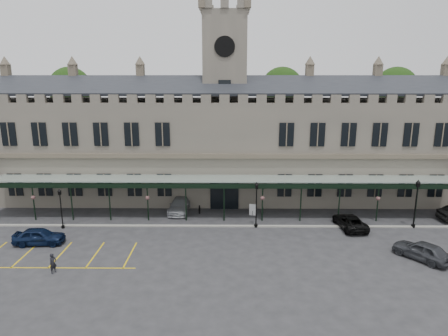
{
  "coord_description": "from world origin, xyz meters",
  "views": [
    {
      "loc": [
        0.36,
        -32.43,
        15.29
      ],
      "look_at": [
        0.0,
        6.0,
        6.0
      ],
      "focal_mm": 32.0,
      "sensor_mm": 36.0,
      "label": 1
    }
  ],
  "objects_px": {
    "traffic_cone": "(448,257)",
    "person_a": "(53,263)",
    "clock_tower": "(225,90)",
    "lamp_post_right": "(416,199)",
    "lamp_post_mid": "(256,200)",
    "sign_board": "(253,210)",
    "car_left_a": "(39,236)",
    "car_taxi": "(180,205)",
    "car_van": "(350,222)",
    "lamp_post_left": "(61,205)",
    "station_building": "(225,145)",
    "car_right_a": "(422,250)"
  },
  "relations": [
    {
      "from": "sign_board",
      "to": "person_a",
      "type": "bearing_deg",
      "value": -129.97
    },
    {
      "from": "car_left_a",
      "to": "car_taxi",
      "type": "relative_size",
      "value": 0.86
    },
    {
      "from": "lamp_post_mid",
      "to": "car_left_a",
      "type": "relative_size",
      "value": 1.06
    },
    {
      "from": "lamp_post_mid",
      "to": "car_left_a",
      "type": "height_order",
      "value": "lamp_post_mid"
    },
    {
      "from": "station_building",
      "to": "sign_board",
      "type": "bearing_deg",
      "value": -66.41
    },
    {
      "from": "clock_tower",
      "to": "lamp_post_mid",
      "type": "relative_size",
      "value": 5.22
    },
    {
      "from": "car_left_a",
      "to": "car_taxi",
      "type": "bearing_deg",
      "value": -56.41
    },
    {
      "from": "clock_tower",
      "to": "person_a",
      "type": "distance_m",
      "value": 27.08
    },
    {
      "from": "car_van",
      "to": "sign_board",
      "type": "bearing_deg",
      "value": -27.09
    },
    {
      "from": "car_taxi",
      "to": "lamp_post_right",
      "type": "bearing_deg",
      "value": -7.06
    },
    {
      "from": "car_taxi",
      "to": "car_van",
      "type": "relative_size",
      "value": 1.07
    },
    {
      "from": "lamp_post_mid",
      "to": "car_left_a",
      "type": "distance_m",
      "value": 20.54
    },
    {
      "from": "car_taxi",
      "to": "person_a",
      "type": "xyz_separation_m",
      "value": [
        -8.2,
        -14.2,
        0.06
      ]
    },
    {
      "from": "clock_tower",
      "to": "lamp_post_right",
      "type": "height_order",
      "value": "clock_tower"
    },
    {
      "from": "car_van",
      "to": "person_a",
      "type": "bearing_deg",
      "value": 13.5
    },
    {
      "from": "car_taxi",
      "to": "car_left_a",
      "type": "bearing_deg",
      "value": -139.31
    },
    {
      "from": "station_building",
      "to": "car_right_a",
      "type": "bearing_deg",
      "value": -46.52
    },
    {
      "from": "lamp_post_mid",
      "to": "lamp_post_right",
      "type": "distance_m",
      "value": 15.87
    },
    {
      "from": "car_van",
      "to": "car_taxi",
      "type": "bearing_deg",
      "value": -21.68
    },
    {
      "from": "lamp_post_left",
      "to": "lamp_post_mid",
      "type": "distance_m",
      "value": 19.41
    },
    {
      "from": "clock_tower",
      "to": "car_left_a",
      "type": "bearing_deg",
      "value": -138.38
    },
    {
      "from": "station_building",
      "to": "person_a",
      "type": "distance_m",
      "value": 24.71
    },
    {
      "from": "traffic_cone",
      "to": "person_a",
      "type": "xyz_separation_m",
      "value": [
        -31.9,
        -2.44,
        0.51
      ]
    },
    {
      "from": "lamp_post_right",
      "to": "person_a",
      "type": "relative_size",
      "value": 3.07
    },
    {
      "from": "car_left_a",
      "to": "lamp_post_mid",
      "type": "bearing_deg",
      "value": -81.36
    },
    {
      "from": "lamp_post_right",
      "to": "traffic_cone",
      "type": "distance_m",
      "value": 7.7
    },
    {
      "from": "station_building",
      "to": "lamp_post_mid",
      "type": "distance_m",
      "value": 11.57
    },
    {
      "from": "car_taxi",
      "to": "sign_board",
      "type": "bearing_deg",
      "value": -4.73
    },
    {
      "from": "lamp_post_left",
      "to": "person_a",
      "type": "relative_size",
      "value": 2.55
    },
    {
      "from": "station_building",
      "to": "clock_tower",
      "type": "relative_size",
      "value": 2.42
    },
    {
      "from": "station_building",
      "to": "lamp_post_left",
      "type": "xyz_separation_m",
      "value": [
        -16.17,
        -10.98,
        -4.01
      ]
    },
    {
      "from": "clock_tower",
      "to": "lamp_post_mid",
      "type": "bearing_deg",
      "value": -73.01
    },
    {
      "from": "station_building",
      "to": "person_a",
      "type": "bearing_deg",
      "value": -123.28
    },
    {
      "from": "car_left_a",
      "to": "car_right_a",
      "type": "distance_m",
      "value": 33.45
    },
    {
      "from": "sign_board",
      "to": "car_taxi",
      "type": "xyz_separation_m",
      "value": [
        -8.1,
        1.19,
        0.13
      ]
    },
    {
      "from": "lamp_post_left",
      "to": "clock_tower",
      "type": "bearing_deg",
      "value": 34.39
    },
    {
      "from": "lamp_post_left",
      "to": "lamp_post_right",
      "type": "xyz_separation_m",
      "value": [
        35.27,
        0.53,
        0.51
      ]
    },
    {
      "from": "lamp_post_right",
      "to": "car_van",
      "type": "bearing_deg",
      "value": -178.18
    },
    {
      "from": "clock_tower",
      "to": "person_a",
      "type": "bearing_deg",
      "value": -123.17
    },
    {
      "from": "car_left_a",
      "to": "traffic_cone",
      "type": "bearing_deg",
      "value": -98.14
    },
    {
      "from": "lamp_post_left",
      "to": "car_right_a",
      "type": "bearing_deg",
      "value": -11.25
    },
    {
      "from": "car_left_a",
      "to": "car_van",
      "type": "distance_m",
      "value": 29.66
    },
    {
      "from": "lamp_post_mid",
      "to": "lamp_post_right",
      "type": "relative_size",
      "value": 0.95
    },
    {
      "from": "lamp_post_right",
      "to": "car_taxi",
      "type": "distance_m",
      "value": 24.62
    },
    {
      "from": "sign_board",
      "to": "car_left_a",
      "type": "bearing_deg",
      "value": -147.39
    },
    {
      "from": "clock_tower",
      "to": "person_a",
      "type": "height_order",
      "value": "clock_tower"
    },
    {
      "from": "lamp_post_left",
      "to": "car_right_a",
      "type": "distance_m",
      "value": 33.45
    },
    {
      "from": "clock_tower",
      "to": "sign_board",
      "type": "xyz_separation_m",
      "value": [
        3.1,
        -7.18,
        -12.49
      ]
    },
    {
      "from": "traffic_cone",
      "to": "lamp_post_left",
      "type": "bearing_deg",
      "value": 169.15
    },
    {
      "from": "clock_tower",
      "to": "sign_board",
      "type": "height_order",
      "value": "clock_tower"
    }
  ]
}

